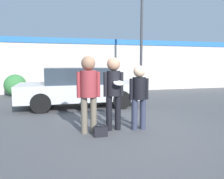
# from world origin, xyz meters

# --- Properties ---
(ground_plane) EXTENTS (56.00, 56.00, 0.00)m
(ground_plane) POSITION_xyz_m (0.00, 0.00, 0.00)
(ground_plane) COLOR #4C4C4F
(storefront_building) EXTENTS (24.00, 0.22, 3.04)m
(storefront_building) POSITION_xyz_m (0.00, 7.70, 1.55)
(storefront_building) COLOR beige
(storefront_building) RESTS_ON ground
(person_left) EXTENTS (0.55, 0.38, 1.80)m
(person_left) POSITION_xyz_m (-0.96, 0.10, 1.09)
(person_left) COLOR #665B4C
(person_left) RESTS_ON ground
(person_middle_with_frisbee) EXTENTS (0.50, 0.52, 1.77)m
(person_middle_with_frisbee) POSITION_xyz_m (-0.34, 0.18, 1.06)
(person_middle_with_frisbee) COLOR black
(person_middle_with_frisbee) RESTS_ON ground
(person_right) EXTENTS (0.49, 0.32, 1.58)m
(person_right) POSITION_xyz_m (0.27, 0.08, 0.92)
(person_right) COLOR #2D3347
(person_right) RESTS_ON ground
(parked_car_near) EXTENTS (4.47, 1.86, 1.48)m
(parked_car_near) POSITION_xyz_m (-0.83, 3.38, 0.74)
(parked_car_near) COLOR #B7BABF
(parked_car_near) RESTS_ON ground
(street_lamp) EXTENTS (1.60, 0.35, 5.56)m
(street_lamp) POSITION_xyz_m (2.60, 4.94, 3.47)
(street_lamp) COLOR #38383D
(street_lamp) RESTS_ON ground
(shrub) EXTENTS (1.09, 1.09, 1.09)m
(shrub) POSITION_xyz_m (-3.67, 6.97, 0.54)
(shrub) COLOR #387A3D
(shrub) RESTS_ON ground
(handbag) EXTENTS (0.30, 0.23, 0.27)m
(handbag) POSITION_xyz_m (-0.75, -0.22, 0.13)
(handbag) COLOR black
(handbag) RESTS_ON ground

